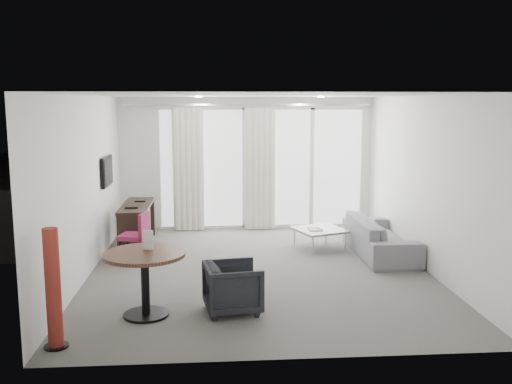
{
  "coord_description": "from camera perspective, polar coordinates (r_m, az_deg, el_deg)",
  "views": [
    {
      "loc": [
        -0.68,
        -8.24,
        2.51
      ],
      "look_at": [
        0.0,
        0.6,
        1.1
      ],
      "focal_mm": 40.0,
      "sensor_mm": 36.0,
      "label": 1
    }
  ],
  "objects": [
    {
      "name": "tub_armchair",
      "position": [
        6.94,
        -2.32,
        -9.53
      ],
      "size": [
        0.75,
        0.74,
        0.6
      ],
      "primitive_type": "imported",
      "rotation": [
        0.0,
        0.0,
        1.72
      ],
      "color": "black",
      "rests_on": "floor"
    },
    {
      "name": "window_frame",
      "position": [
        11.33,
        0.6,
        2.4
      ],
      "size": [
        4.1,
        0.06,
        2.44
      ],
      "primitive_type": null,
      "color": "white",
      "rests_on": "ground"
    },
    {
      "name": "curtain_track",
      "position": [
        11.09,
        -0.89,
        8.73
      ],
      "size": [
        4.8,
        0.04,
        0.04
      ],
      "primitive_type": null,
      "color": "#B2B2B7",
      "rests_on": "ceiling"
    },
    {
      "name": "rattan_chair_a",
      "position": [
        12.54,
        3.14,
        -0.46
      ],
      "size": [
        0.79,
        0.79,
        0.88
      ],
      "primitive_type": null,
      "rotation": [
        0.0,
        0.0,
        -0.39
      ],
      "color": "#3E2F1A",
      "rests_on": "terrace_slab"
    },
    {
      "name": "ceiling",
      "position": [
        8.27,
        0.32,
        9.65
      ],
      "size": [
        5.0,
        6.0,
        0.0
      ],
      "primitive_type": "cube",
      "color": "white",
      "rests_on": "ground"
    },
    {
      "name": "remote",
      "position": [
        9.82,
        6.36,
        -3.67
      ],
      "size": [
        0.1,
        0.16,
        0.02
      ],
      "primitive_type": null,
      "rotation": [
        0.0,
        0.0,
        0.36
      ],
      "color": "black",
      "rests_on": "coffee_table"
    },
    {
      "name": "wall_right",
      "position": [
        8.92,
        16.54,
        0.86
      ],
      "size": [
        0.0,
        6.0,
        2.6
      ],
      "primitive_type": "cube",
      "color": "silver",
      "rests_on": "ground"
    },
    {
      "name": "floor",
      "position": [
        8.65,
        0.31,
        -7.85
      ],
      "size": [
        5.0,
        6.0,
        0.0
      ],
      "primitive_type": "cube",
      "color": "#5D5B55",
      "rests_on": "ground"
    },
    {
      "name": "magazine",
      "position": [
        9.8,
        5.93,
        -3.69
      ],
      "size": [
        0.25,
        0.32,
        0.02
      ],
      "primitive_type": null,
      "rotation": [
        0.0,
        0.0,
        0.03
      ],
      "color": "gray",
      "rests_on": "coffee_table"
    },
    {
      "name": "desk",
      "position": [
        10.26,
        -11.81,
        -3.24
      ],
      "size": [
        0.48,
        1.55,
        0.73
      ],
      "primitive_type": null,
      "color": "black",
      "rests_on": "floor"
    },
    {
      "name": "menu_card",
      "position": [
        6.94,
        -10.7,
        -6.09
      ],
      "size": [
        0.13,
        0.06,
        0.24
      ],
      "primitive_type": null,
      "rotation": [
        0.0,
        0.0,
        -0.35
      ],
      "color": "white",
      "rests_on": "round_table"
    },
    {
      "name": "sofa",
      "position": [
        9.69,
        12.29,
        -4.35
      ],
      "size": [
        0.81,
        2.06,
        0.6
      ],
      "primitive_type": "imported",
      "rotation": [
        0.0,
        0.0,
        1.57
      ],
      "color": "slate",
      "rests_on": "floor"
    },
    {
      "name": "wall_front",
      "position": [
        5.43,
        2.92,
        -3.88
      ],
      "size": [
        5.0,
        0.0,
        2.6
      ],
      "primitive_type": "cube",
      "color": "silver",
      "rests_on": "ground"
    },
    {
      "name": "balustrade",
      "position": [
        14.37,
        -0.44,
        1.0
      ],
      "size": [
        5.5,
        0.06,
        1.05
      ],
      "primitive_type": null,
      "color": "#B2B2B7",
      "rests_on": "terrace_slab"
    },
    {
      "name": "downlight_a",
      "position": [
        9.85,
        -5.75,
        9.45
      ],
      "size": [
        0.12,
        0.12,
        0.02
      ],
      "primitive_type": "cylinder",
      "color": "#FFE0B2",
      "rests_on": "ceiling"
    },
    {
      "name": "window_panel",
      "position": [
        11.35,
        0.59,
        2.41
      ],
      "size": [
        4.0,
        0.02,
        2.38
      ],
      "primitive_type": null,
      "color": "white",
      "rests_on": "ground"
    },
    {
      "name": "curtain_left",
      "position": [
        11.15,
        -6.78,
        2.23
      ],
      "size": [
        0.6,
        0.2,
        2.38
      ],
      "primitive_type": null,
      "color": "beige",
      "rests_on": "ground"
    },
    {
      "name": "round_table",
      "position": [
        6.91,
        -11.01,
        -9.05
      ],
      "size": [
        1.24,
        1.24,
        0.77
      ],
      "primitive_type": null,
      "rotation": [
        0.0,
        0.0,
        0.35
      ],
      "color": "#47291A",
      "rests_on": "floor"
    },
    {
      "name": "rattan_table",
      "position": [
        12.75,
        6.91,
        -1.24
      ],
      "size": [
        0.64,
        0.64,
        0.5
      ],
      "primitive_type": null,
      "rotation": [
        0.0,
        0.0,
        -0.36
      ],
      "color": "#3E2F1A",
      "rests_on": "terrace_slab"
    },
    {
      "name": "tv",
      "position": [
        9.92,
        -14.68,
        2.03
      ],
      "size": [
        0.05,
        0.8,
        0.5
      ],
      "primitive_type": null,
      "color": "black",
      "rests_on": "wall_left"
    },
    {
      "name": "terrace_slab",
      "position": [
        13.04,
        0.0,
        -2.33
      ],
      "size": [
        5.6,
        3.0,
        0.12
      ],
      "primitive_type": "cube",
      "color": "#4D4D50",
      "rests_on": "ground"
    },
    {
      "name": "red_lamp",
      "position": [
        6.23,
        -19.63,
        -9.09
      ],
      "size": [
        0.33,
        0.33,
        1.26
      ],
      "primitive_type": "cylinder",
      "rotation": [
        0.0,
        0.0,
        0.42
      ],
      "color": "maroon",
      "rests_on": "floor"
    },
    {
      "name": "rattan_chair_b",
      "position": [
        13.18,
        8.58,
        -0.02
      ],
      "size": [
        0.7,
        0.7,
        0.92
      ],
      "primitive_type": null,
      "rotation": [
        0.0,
        0.0,
        -0.12
      ],
      "color": "#3E2F1A",
      "rests_on": "terrace_slab"
    },
    {
      "name": "coffee_table",
      "position": [
        9.92,
        6.38,
        -4.65
      ],
      "size": [
        0.99,
        0.99,
        0.35
      ],
      "primitive_type": null,
      "rotation": [
        0.0,
        0.0,
        0.35
      ],
      "color": "gray",
      "rests_on": "floor"
    },
    {
      "name": "wall_left",
      "position": [
        8.53,
        -16.67,
        0.49
      ],
      "size": [
        0.0,
        6.0,
        2.6
      ],
      "primitive_type": "cube",
      "color": "silver",
      "rests_on": "ground"
    },
    {
      "name": "desk_chair",
      "position": [
        9.22,
        -12.14,
        -4.42
      ],
      "size": [
        0.51,
        0.49,
        0.8
      ],
      "primitive_type": null,
      "rotation": [
        0.0,
        0.0,
        -0.23
      ],
      "color": "maroon",
      "rests_on": "floor"
    },
    {
      "name": "downlight_b",
      "position": [
        10.02,
        6.5,
        9.43
      ],
      "size": [
        0.12,
        0.12,
        0.02
      ],
      "primitive_type": "cylinder",
      "color": "#FFE0B2",
      "rests_on": "ceiling"
    },
    {
      "name": "curtain_right",
      "position": [
        11.18,
        0.41,
        2.31
      ],
      "size": [
        0.6,
        0.2,
        2.38
      ],
      "primitive_type": null,
      "color": "beige",
      "rests_on": "ground"
    }
  ]
}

